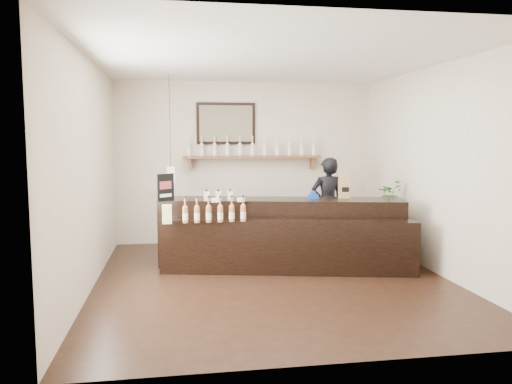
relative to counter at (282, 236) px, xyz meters
name	(u,v)px	position (x,y,z in m)	size (l,w,h in m)	color
ground	(272,279)	(-0.25, -0.57, -0.45)	(5.00, 5.00, 0.00)	black
room_shell	(273,148)	(-0.25, -0.57, 1.25)	(5.00, 5.00, 5.00)	beige
back_wall_decor	(238,142)	(-0.41, 1.80, 1.31)	(2.66, 0.96, 1.69)	brown
counter	(282,236)	(0.00, 0.00, 0.00)	(3.50, 1.61, 1.12)	black
promo_sign	(166,187)	(-1.62, 0.12, 0.70)	(0.23, 0.18, 0.38)	black
paper_bag	(344,186)	(0.93, 0.09, 0.69)	(0.20, 0.17, 0.36)	olive
tape_dispenser	(313,196)	(0.46, 0.05, 0.56)	(0.14, 0.06, 0.12)	#1842AA
side_cabinet	(389,232)	(1.75, 0.33, -0.06)	(0.53, 0.62, 0.78)	brown
potted_plant	(390,194)	(1.75, 0.33, 0.53)	(0.37, 0.32, 0.41)	#2D6528
shopkeeper	(328,198)	(0.96, 0.98, 0.41)	(0.62, 0.41, 1.71)	black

